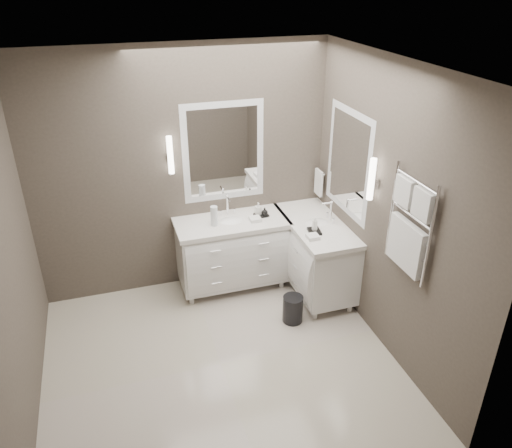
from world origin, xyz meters
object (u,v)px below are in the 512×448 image
object	(u,v)px
towel_ladder	(409,229)
waste_bin	(293,309)
vanity_back	(232,249)
vanity_right	(315,251)

from	to	relation	value
towel_ladder	waste_bin	world-z (taller)	towel_ladder
waste_bin	vanity_back	bearing A→B (deg)	117.37
waste_bin	vanity_right	bearing A→B (deg)	48.12
vanity_right	towel_ladder	world-z (taller)	towel_ladder
towel_ladder	waste_bin	size ratio (longest dim) A/B	3.03
towel_ladder	waste_bin	bearing A→B (deg)	130.09
vanity_back	vanity_right	size ratio (longest dim) A/B	1.00
vanity_back	towel_ladder	xyz separation A→B (m)	(1.10, -1.63, 0.91)
vanity_back	waste_bin	xyz separation A→B (m)	(0.43, -0.82, -0.34)
vanity_right	waste_bin	distance (m)	0.75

